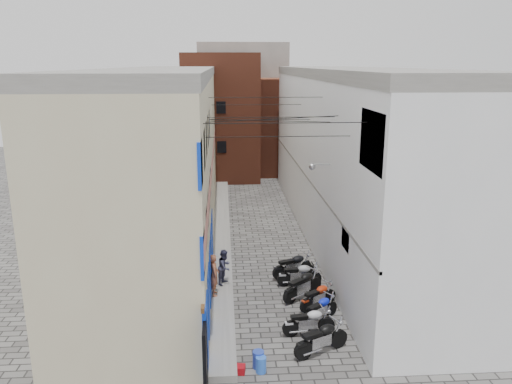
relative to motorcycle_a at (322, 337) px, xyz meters
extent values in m
plane|color=#4E4C49|center=(-1.19, -1.38, -0.60)|extent=(90.00, 90.00, 0.00)
cube|color=gray|center=(-3.24, 11.62, -0.48)|extent=(0.90, 26.00, 0.25)
cube|color=#C3B693|center=(-6.19, 11.62, 3.65)|extent=(5.00, 26.00, 8.50)
cube|color=tan|center=(-3.73, 11.62, 3.40)|extent=(0.10, 26.00, 0.80)
cube|color=#0C34BE|center=(-3.72, 3.52, 0.70)|extent=(0.12, 10.20, 2.40)
cube|color=#0C34BE|center=(-3.74, 3.52, 4.70)|extent=(0.10, 10.20, 4.00)
cube|color=gray|center=(-6.19, 11.62, 8.15)|extent=(5.10, 26.00, 0.50)
cube|color=black|center=(-3.71, -1.78, 0.50)|extent=(0.10, 1.20, 2.20)
cube|color=white|center=(3.81, 11.62, 3.65)|extent=(5.00, 26.00, 8.50)
cube|color=#0C34BE|center=(1.36, 0.12, 6.40)|extent=(0.10, 2.40, 1.80)
cube|color=white|center=(1.37, 2.62, 2.40)|extent=(0.08, 1.00, 0.70)
cylinder|color=#B2B2B7|center=(0.96, 5.62, 4.60)|extent=(0.80, 0.06, 0.06)
sphere|color=#B2B2B7|center=(0.56, 5.62, 4.50)|extent=(0.28, 0.28, 0.28)
cube|color=gray|center=(3.81, 11.62, 8.15)|extent=(5.10, 26.00, 0.50)
cube|color=gray|center=(1.35, 11.62, 2.80)|extent=(0.10, 26.00, 0.12)
cube|color=brown|center=(-3.19, 26.62, 4.40)|extent=(6.00, 6.00, 10.00)
cube|color=brown|center=(1.81, 28.62, 3.40)|extent=(5.00, 6.00, 8.00)
cube|color=gray|center=(-1.19, 32.62, 4.90)|extent=(8.00, 5.00, 11.00)
cube|color=black|center=(-1.19, 23.82, 0.60)|extent=(2.00, 0.30, 2.40)
cylinder|color=black|center=(-1.19, 0.62, 6.90)|extent=(5.20, 0.02, 0.02)
cylinder|color=black|center=(-1.19, 2.62, 6.20)|extent=(5.20, 0.02, 0.02)
cylinder|color=black|center=(-1.19, 5.12, 6.60)|extent=(5.20, 0.02, 0.02)
cylinder|color=black|center=(-1.19, 7.62, 7.20)|extent=(5.20, 0.02, 0.02)
cylinder|color=black|center=(-1.19, 10.62, 5.90)|extent=(5.20, 0.02, 0.02)
cylinder|color=black|center=(-1.19, 13.62, 6.40)|extent=(5.20, 0.02, 0.02)
cylinder|color=black|center=(-1.19, 3.62, 6.70)|extent=(5.65, 2.07, 0.02)
cylinder|color=black|center=(-1.19, 6.62, 6.30)|extent=(5.80, 1.58, 0.02)
imported|color=#9C5639|center=(-3.54, 4.04, 0.51)|extent=(0.47, 0.66, 1.71)
imported|color=#33344C|center=(-3.11, 5.07, 0.39)|extent=(0.84, 0.91, 1.49)
cylinder|color=blue|center=(-2.05, -0.88, -0.34)|extent=(0.35, 0.35, 0.52)
cylinder|color=#213AA6|center=(-2.11, -0.64, -0.32)|extent=(0.48, 0.48, 0.57)
cube|color=maroon|center=(-2.74, -0.88, -0.48)|extent=(0.44, 0.36, 0.25)
camera|label=1|loc=(-3.11, -14.35, 8.66)|focal=35.00mm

